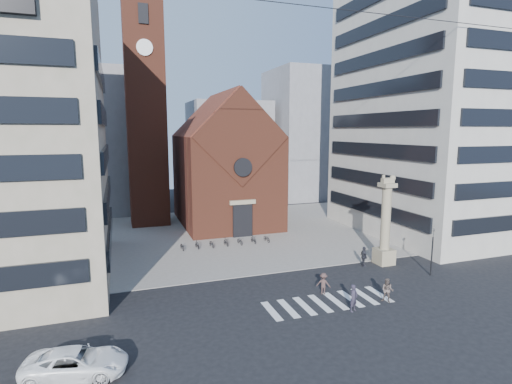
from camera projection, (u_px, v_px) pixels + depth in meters
ground at (304, 288)px, 32.61m from camera, size 120.00×120.00×0.00m
piazza at (238, 233)px, 50.34m from camera, size 46.00×30.00×0.05m
zebra_crossing at (328, 302)px, 29.99m from camera, size 10.20×3.20×0.01m
church at (225, 166)px, 54.76m from camera, size 12.00×16.65×18.00m
campanile at (146, 108)px, 53.10m from camera, size 5.50×5.50×31.20m
building_right at (439, 104)px, 49.15m from camera, size 18.00×22.00×32.00m
bg_block_left at (75, 142)px, 61.78m from camera, size 16.00×14.00×22.00m
bg_block_mid at (229, 151)px, 75.19m from camera, size 14.00×12.00×18.00m
bg_block_right at (312, 135)px, 77.12m from camera, size 16.00×14.00×24.00m
lion_column at (385, 229)px, 38.13m from camera, size 1.63×1.60×8.68m
traffic_light at (432, 250)px, 35.22m from camera, size 0.13×0.16×4.30m
white_car at (76, 363)px, 20.90m from camera, size 5.59×3.37×1.45m
pedestrian_0 at (354, 298)px, 28.38m from camera, size 0.85×0.72×1.97m
pedestrian_1 at (387, 290)px, 29.85m from camera, size 1.11×1.14×1.85m
pedestrian_2 at (364, 257)px, 37.77m from camera, size 0.59×1.17×1.92m
pedestrian_3 at (323, 284)px, 31.39m from camera, size 1.26×1.18×1.71m
scooter_0 at (182, 246)px, 42.91m from camera, size 0.66×1.56×0.80m
scooter_1 at (197, 244)px, 43.42m from camera, size 0.55×1.51×0.89m
scooter_2 at (212, 243)px, 43.96m from camera, size 0.66×1.56×0.80m
scooter_3 at (226, 242)px, 44.48m from camera, size 0.55×1.51×0.89m
scooter_4 at (240, 241)px, 45.01m from camera, size 0.66×1.56×0.80m
scooter_5 at (253, 239)px, 45.53m from camera, size 0.55×1.51×0.89m
scooter_6 at (267, 238)px, 46.06m from camera, size 0.66×1.56×0.80m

